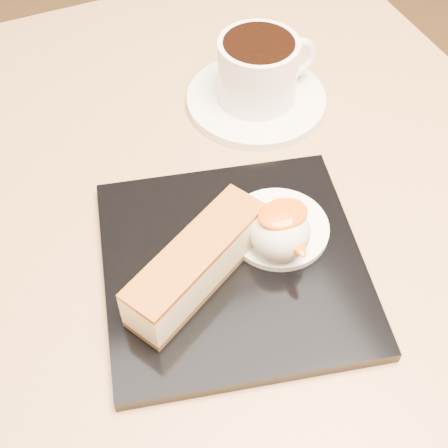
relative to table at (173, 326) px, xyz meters
name	(u,v)px	position (x,y,z in m)	size (l,w,h in m)	color
table	(173,326)	(0.00, 0.00, 0.00)	(0.80, 0.80, 0.72)	black
dessert_plate	(233,265)	(0.05, -0.05, 0.16)	(0.22, 0.22, 0.01)	black
cheesecake	(197,264)	(0.01, -0.06, 0.19)	(0.14, 0.10, 0.05)	brown
cream_smear	(278,228)	(0.10, -0.04, 0.17)	(0.09, 0.09, 0.01)	white
ice_cream_scoop	(280,232)	(0.09, -0.06, 0.19)	(0.05, 0.05, 0.05)	white
mango_sauce	(283,214)	(0.09, -0.06, 0.21)	(0.04, 0.03, 0.01)	#F85307
mint_sprig	(236,216)	(0.07, -0.01, 0.17)	(0.03, 0.02, 0.00)	#287C3B
saucer	(256,100)	(0.16, 0.14, 0.16)	(0.15, 0.15, 0.01)	white
coffee_cup	(259,69)	(0.16, 0.14, 0.20)	(0.11, 0.08, 0.07)	white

